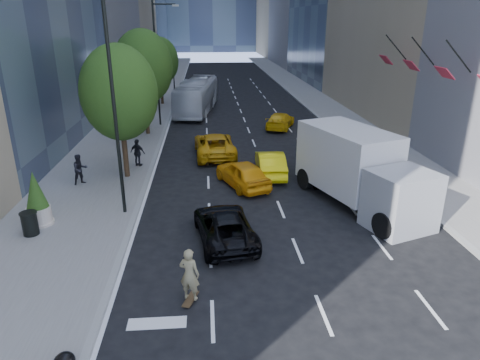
{
  "coord_description": "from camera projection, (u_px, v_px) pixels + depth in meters",
  "views": [
    {
      "loc": [
        -2.52,
        -14.87,
        8.73
      ],
      "look_at": [
        -1.01,
        3.99,
        1.6
      ],
      "focal_mm": 32.0,
      "sensor_mm": 36.0,
      "label": 1
    }
  ],
  "objects": [
    {
      "name": "tree_far",
      "position": [
        160.0,
        61.0,
        44.81
      ],
      "size": [
        3.9,
        3.9,
        6.92
      ],
      "color": "black",
      "rests_on": "sidewalk_left"
    },
    {
      "name": "lamp_far",
      "position": [
        158.0,
        57.0,
        35.13
      ],
      "size": [
        2.13,
        0.22,
        10.0
      ],
      "color": "black",
      "rests_on": "sidewalk_left"
    },
    {
      "name": "tree_near",
      "position": [
        119.0,
        93.0,
        23.24
      ],
      "size": [
        4.2,
        4.2,
        7.46
      ],
      "color": "black",
      "rests_on": "sidewalk_left"
    },
    {
      "name": "city_bus",
      "position": [
        197.0,
        96.0,
        42.45
      ],
      "size": [
        4.4,
        11.73,
        3.19
      ],
      "primitive_type": "imported",
      "rotation": [
        0.0,
        0.0,
        -0.15
      ],
      "color": "silver",
      "rests_on": "ground"
    },
    {
      "name": "planter_shrub",
      "position": [
        37.0,
        199.0,
        18.72
      ],
      "size": [
        1.03,
        1.03,
        2.48
      ],
      "color": "beige",
      "rests_on": "sidewalk_left"
    },
    {
      "name": "pedestrian_a",
      "position": [
        80.0,
        169.0,
        23.47
      ],
      "size": [
        1.05,
        1.01,
        1.7
      ],
      "primitive_type": "imported",
      "rotation": [
        0.0,
        0.0,
        0.65
      ],
      "color": "black",
      "rests_on": "sidewalk_left"
    },
    {
      "name": "ground",
      "position": [
        273.0,
        251.0,
        17.14
      ],
      "size": [
        160.0,
        160.0,
        0.0
      ],
      "primitive_type": "plane",
      "color": "black",
      "rests_on": "ground"
    },
    {
      "name": "taxi_a",
      "position": [
        242.0,
        173.0,
        23.63
      ],
      "size": [
        3.18,
        4.64,
        1.47
      ],
      "primitive_type": "imported",
      "rotation": [
        0.0,
        0.0,
        3.51
      ],
      "color": "orange",
      "rests_on": "ground"
    },
    {
      "name": "skateboarder",
      "position": [
        190.0,
        278.0,
        13.78
      ],
      "size": [
        0.78,
        0.64,
        1.84
      ],
      "primitive_type": "imported",
      "rotation": [
        0.0,
        0.0,
        2.79
      ],
      "color": "olive",
      "rests_on": "ground"
    },
    {
      "name": "sidewalk_right",
      "position": [
        323.0,
        105.0,
        45.84
      ],
      "size": [
        4.0,
        120.0,
        0.15
      ],
      "primitive_type": "cube",
      "color": "slate",
      "rests_on": "ground"
    },
    {
      "name": "trash_can",
      "position": [
        30.0,
        224.0,
        18.03
      ],
      "size": [
        0.65,
        0.65,
        0.97
      ],
      "primitive_type": "cylinder",
      "color": "black",
      "rests_on": "sidewalk_left"
    },
    {
      "name": "tree_mid",
      "position": [
        143.0,
        67.0,
        32.45
      ],
      "size": [
        4.5,
        4.5,
        7.99
      ],
      "color": "black",
      "rests_on": "sidewalk_left"
    },
    {
      "name": "pedestrian_b",
      "position": [
        138.0,
        153.0,
        26.38
      ],
      "size": [
        1.09,
        0.81,
        1.71
      ],
      "primitive_type": "imported",
      "rotation": [
        0.0,
        0.0,
        2.69
      ],
      "color": "black",
      "rests_on": "sidewalk_left"
    },
    {
      "name": "sidewalk_left",
      "position": [
        143.0,
        108.0,
        44.42
      ],
      "size": [
        6.0,
        120.0,
        0.15
      ],
      "primitive_type": "cube",
      "color": "slate",
      "rests_on": "ground"
    },
    {
      "name": "taxi_d",
      "position": [
        280.0,
        121.0,
        36.31
      ],
      "size": [
        3.35,
        4.89,
        1.32
      ],
      "primitive_type": "imported",
      "rotation": [
        0.0,
        0.0,
        2.77
      ],
      "color": "#E1AE0B",
      "rests_on": "ground"
    },
    {
      "name": "black_sedan_lincoln",
      "position": [
        225.0,
        226.0,
        17.82
      ],
      "size": [
        2.82,
        4.96,
        1.31
      ],
      "primitive_type": "imported",
      "rotation": [
        0.0,
        0.0,
        3.28
      ],
      "color": "black",
      "rests_on": "ground"
    },
    {
      "name": "taxi_b",
      "position": [
        270.0,
        163.0,
        25.37
      ],
      "size": [
        1.67,
        4.42,
        1.44
      ],
      "primitive_type": "imported",
      "rotation": [
        0.0,
        0.0,
        3.11
      ],
      "color": "yellow",
      "rests_on": "ground"
    },
    {
      "name": "traffic_signal",
      "position": [
        173.0,
        58.0,
        52.47
      ],
      "size": [
        2.48,
        0.53,
        5.2
      ],
      "color": "black",
      "rests_on": "sidewalk_left"
    },
    {
      "name": "facade_flags",
      "position": [
        429.0,
        65.0,
        25.08
      ],
      "size": [
        1.85,
        13.3,
        2.05
      ],
      "color": "black",
      "rests_on": "ground"
    },
    {
      "name": "lamp_near",
      "position": [
        117.0,
        92.0,
        18.35
      ],
      "size": [
        2.13,
        0.22,
        10.0
      ],
      "color": "black",
      "rests_on": "sidewalk_left"
    },
    {
      "name": "box_truck",
      "position": [
        359.0,
        169.0,
        20.88
      ],
      "size": [
        5.12,
        8.12,
        3.66
      ],
      "rotation": [
        0.0,
        0.0,
        0.34
      ],
      "color": "#BCBCBC",
      "rests_on": "ground"
    },
    {
      "name": "black_sedan_mercedes",
      "position": [
        324.0,
        166.0,
        24.64
      ],
      "size": [
        2.39,
        5.41,
        1.54
      ],
      "primitive_type": "imported",
      "rotation": [
        0.0,
        0.0,
        3.18
      ],
      "color": "black",
      "rests_on": "ground"
    },
    {
      "name": "taxi_c",
      "position": [
        215.0,
        145.0,
        28.91
      ],
      "size": [
        2.87,
        5.67,
        1.54
      ],
      "primitive_type": "imported",
      "rotation": [
        0.0,
        0.0,
        3.2
      ],
      "color": "#CF900A",
      "rests_on": "ground"
    }
  ]
}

